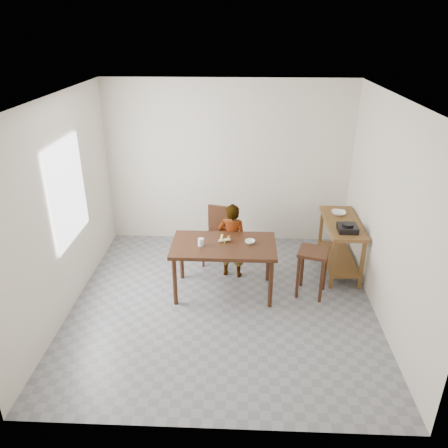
{
  "coord_description": "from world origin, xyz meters",
  "views": [
    {
      "loc": [
        0.23,
        -4.89,
        3.45
      ],
      "look_at": [
        0.0,
        0.4,
        1.0
      ],
      "focal_mm": 35.0,
      "sensor_mm": 36.0,
      "label": 1
    }
  ],
  "objects_px": {
    "prep_counter": "(340,246)",
    "dining_chair": "(218,237)",
    "dining_table": "(224,268)",
    "stool": "(312,272)",
    "child": "(232,241)"
  },
  "relations": [
    {
      "from": "dining_table",
      "to": "dining_chair",
      "type": "height_order",
      "value": "dining_chair"
    },
    {
      "from": "dining_table",
      "to": "stool",
      "type": "distance_m",
      "value": 1.21
    },
    {
      "from": "dining_table",
      "to": "prep_counter",
      "type": "height_order",
      "value": "prep_counter"
    },
    {
      "from": "stool",
      "to": "prep_counter",
      "type": "bearing_deg",
      "value": 53.8
    },
    {
      "from": "stool",
      "to": "dining_table",
      "type": "bearing_deg",
      "value": -179.96
    },
    {
      "from": "child",
      "to": "dining_table",
      "type": "bearing_deg",
      "value": 87.48
    },
    {
      "from": "dining_table",
      "to": "child",
      "type": "relative_size",
      "value": 1.22
    },
    {
      "from": "prep_counter",
      "to": "child",
      "type": "xyz_separation_m",
      "value": [
        -1.62,
        -0.25,
        0.17
      ]
    },
    {
      "from": "dining_table",
      "to": "stool",
      "type": "height_order",
      "value": "dining_table"
    },
    {
      "from": "prep_counter",
      "to": "dining_chair",
      "type": "relative_size",
      "value": 1.36
    },
    {
      "from": "child",
      "to": "stool",
      "type": "xyz_separation_m",
      "value": [
        1.11,
        -0.45,
        -0.23
      ]
    },
    {
      "from": "dining_table",
      "to": "dining_chair",
      "type": "bearing_deg",
      "value": 98.7
    },
    {
      "from": "prep_counter",
      "to": "child",
      "type": "distance_m",
      "value": 1.65
    },
    {
      "from": "dining_table",
      "to": "stool",
      "type": "xyz_separation_m",
      "value": [
        1.21,
        0.0,
        -0.04
      ]
    },
    {
      "from": "dining_chair",
      "to": "dining_table",
      "type": "bearing_deg",
      "value": -67.73
    }
  ]
}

